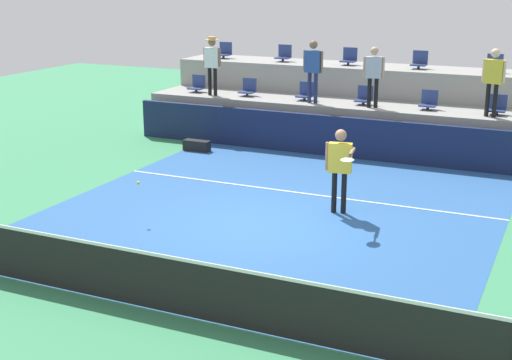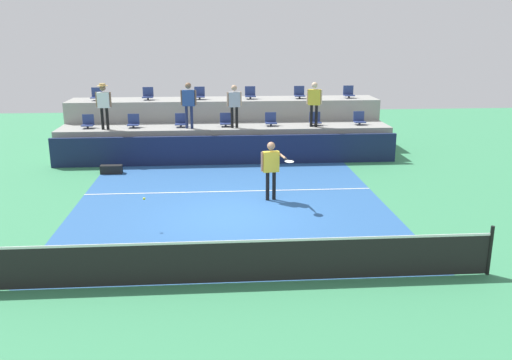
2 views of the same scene
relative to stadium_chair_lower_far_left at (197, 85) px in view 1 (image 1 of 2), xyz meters
The scene contains 25 objects.
ground_plane 9.10m from the stadium_chair_lower_far_left, 53.61° to the right, with size 40.00×40.00×0.00m, color #388456.
court_inner_paint 8.33m from the stadium_chair_lower_far_left, 49.46° to the right, with size 9.00×10.00×0.01m, color #285693.
court_service_line 7.34m from the stadium_chair_lower_far_left, 42.20° to the right, with size 9.00×0.06×0.00m, color white.
tennis_net 12.47m from the stadium_chair_lower_far_left, 64.61° to the right, with size 10.48×0.08×1.07m.
sponsor_backboard 5.55m from the stadium_chair_lower_far_left, 13.03° to the right, with size 13.00×0.16×1.10m, color #141E42.
seating_tier_lower 5.40m from the stadium_chair_lower_far_left, ahead, with size 13.00×1.80×1.25m, color gray.
seating_tier_upper 5.66m from the stadium_chair_lower_far_left, 19.29° to the left, with size 13.00×1.80×2.10m, color gray.
stadium_chair_lower_far_left is the anchor object (origin of this frame).
stadium_chair_lower_left 1.74m from the stadium_chair_lower_far_left, ahead, with size 0.44×0.40×0.52m.
stadium_chair_lower_mid_left 3.57m from the stadium_chair_lower_far_left, ahead, with size 0.44×0.40×0.52m.
stadium_chair_lower_center 5.33m from the stadium_chair_lower_far_left, ahead, with size 0.44×0.40×0.52m.
stadium_chair_lower_mid_right 7.13m from the stadium_chair_lower_far_left, ahead, with size 0.44×0.40×0.52m.
stadium_chair_lower_right 8.91m from the stadium_chair_lower_far_left, ahead, with size 0.44×0.40×0.52m.
stadium_chair_upper_far_left 1.99m from the stadium_chair_lower_far_left, 88.94° to the left, with size 0.44×0.40×0.52m.
stadium_chair_upper_left 2.92m from the stadium_chair_lower_far_left, 40.09° to the left, with size 0.44×0.40×0.52m.
stadium_chair_upper_mid_left 4.73m from the stadium_chair_lower_far_left, 22.77° to the left, with size 0.44×0.40×0.52m.
stadium_chair_upper_mid_right 6.73m from the stadium_chair_lower_far_left, 15.64° to the left, with size 0.44×0.40×0.52m.
stadium_chair_upper_right 8.76m from the stadium_chair_lower_far_left, 11.91° to the left, with size 0.44×0.40×0.52m.
tennis_player 8.78m from the stadium_chair_lower_far_left, 41.66° to the right, with size 0.89×1.19×1.77m.
spectator_with_hat 1.19m from the stadium_chair_lower_far_left, 27.60° to the right, with size 0.59×0.42×1.75m.
spectator_in_grey 4.04m from the stadium_chair_lower_far_left, ahead, with size 0.61×0.26×1.76m.
spectator_leaning_on_rail 5.73m from the stadium_chair_lower_far_left, ahead, with size 0.58×0.25×1.65m.
spectator_in_white 8.83m from the stadium_chair_lower_far_left, ahead, with size 0.60×0.29×1.74m.
tennis_ball 8.59m from the stadium_chair_lower_far_left, 68.84° to the right, with size 0.07×0.07×0.07m.
equipment_bag 2.90m from the stadium_chair_lower_far_left, 62.01° to the right, with size 0.76×0.28×0.30m, color black.
Camera 1 is at (5.57, -12.21, 4.82)m, focal length 50.56 mm.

